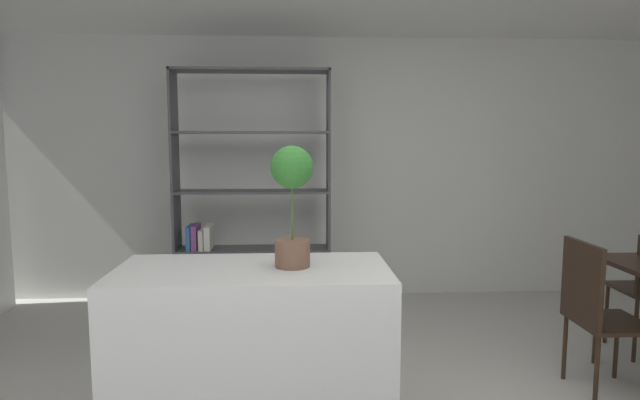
# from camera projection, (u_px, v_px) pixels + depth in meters

# --- Properties ---
(back_partition) EXTENTS (7.42, 0.06, 2.56)m
(back_partition) POSITION_uv_depth(u_px,v_px,m) (328.00, 169.00, 5.26)
(back_partition) COLOR silver
(back_partition) RESTS_ON ground_plane
(kitchen_island) EXTENTS (1.38, 0.68, 0.93)m
(kitchen_island) POSITION_uv_depth(u_px,v_px,m) (254.00, 356.00, 2.71)
(kitchen_island) COLOR white
(kitchen_island) RESTS_ON ground_plane
(potted_plant_on_island) EXTENTS (0.22, 0.22, 0.62)m
(potted_plant_on_island) POSITION_uv_depth(u_px,v_px,m) (292.00, 194.00, 2.64)
(potted_plant_on_island) COLOR brown
(potted_plant_on_island) RESTS_ON kitchen_island
(open_bookshelf) EXTENTS (1.42, 0.32, 2.20)m
(open_bookshelf) POSITION_uv_depth(u_px,v_px,m) (241.00, 207.00, 4.84)
(open_bookshelf) COLOR #4C4C51
(open_bookshelf) RESTS_ON ground_plane
(dining_chair_island_side) EXTENTS (0.41, 0.44, 0.96)m
(dining_chair_island_side) POSITION_uv_depth(u_px,v_px,m) (595.00, 305.00, 3.24)
(dining_chair_island_side) COLOR black
(dining_chair_island_side) RESTS_ON ground_plane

